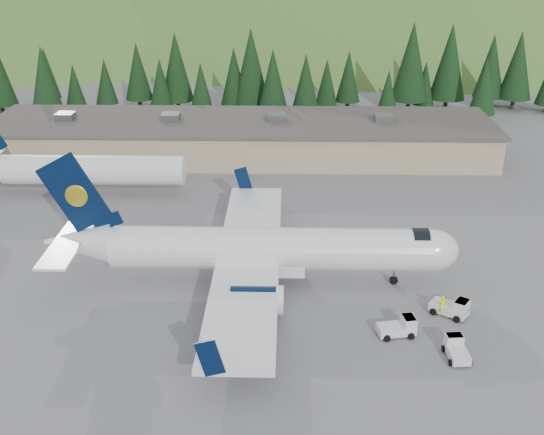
{
  "coord_description": "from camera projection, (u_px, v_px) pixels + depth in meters",
  "views": [
    {
      "loc": [
        1.3,
        -55.68,
        30.56
      ],
      "look_at": [
        0.0,
        6.0,
        4.0
      ],
      "focal_mm": 45.0,
      "sensor_mm": 36.0,
      "label": 1
    }
  ],
  "objects": [
    {
      "name": "second_airliner",
      "position": [
        70.0,
        169.0,
        82.62
      ],
      "size": [
        27.5,
        11.0,
        10.05
      ],
      "color": "white",
      "rests_on": "ground"
    },
    {
      "name": "baggage_tug_c",
      "position": [
        456.0,
        349.0,
        52.2
      ],
      "size": [
        1.87,
        2.89,
        1.49
      ],
      "rotation": [
        0.0,
        0.0,
        1.65
      ],
      "color": "silver",
      "rests_on": "ground"
    },
    {
      "name": "baggage_tug_b",
      "position": [
        453.0,
        308.0,
        57.64
      ],
      "size": [
        3.47,
        3.08,
        1.67
      ],
      "rotation": [
        0.0,
        0.0,
        -0.6
      ],
      "color": "silver",
      "rests_on": "ground"
    },
    {
      "name": "hills",
      "position": [
        409.0,
        219.0,
        285.39
      ],
      "size": [
        614.0,
        330.0,
        300.0
      ],
      "color": "#39591D",
      "rests_on": "ground"
    },
    {
      "name": "ramp_worker",
      "position": [
        442.0,
        306.0,
        57.5
      ],
      "size": [
        0.72,
        0.49,
        1.93
      ],
      "primitive_type": "imported",
      "rotation": [
        0.0,
        0.0,
        3.1
      ],
      "color": "#F7FF00",
      "rests_on": "ground"
    },
    {
      "name": "tree_line",
      "position": [
        224.0,
        71.0,
        116.77
      ],
      "size": [
        112.77,
        18.24,
        14.34
      ],
      "color": "black",
      "rests_on": "ground"
    },
    {
      "name": "ground",
      "position": [
        271.0,
        283.0,
        63.25
      ],
      "size": [
        600.0,
        600.0,
        0.0
      ],
      "primitive_type": "plane",
      "color": "slate"
    },
    {
      "name": "baggage_tug_a",
      "position": [
        400.0,
        327.0,
        54.94
      ],
      "size": [
        3.22,
        2.25,
        1.6
      ],
      "rotation": [
        0.0,
        0.0,
        0.18
      ],
      "color": "silver",
      "rests_on": "ground"
    },
    {
      "name": "airliner",
      "position": [
        258.0,
        250.0,
        61.95
      ],
      "size": [
        37.68,
        35.3,
        12.56
      ],
      "rotation": [
        0.0,
        0.0,
        -0.0
      ],
      "color": "white",
      "rests_on": "ground"
    },
    {
      "name": "terminal_building",
      "position": [
        242.0,
        138.0,
        97.2
      ],
      "size": [
        71.0,
        17.0,
        6.1
      ],
      "color": "tan",
      "rests_on": "ground"
    }
  ]
}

